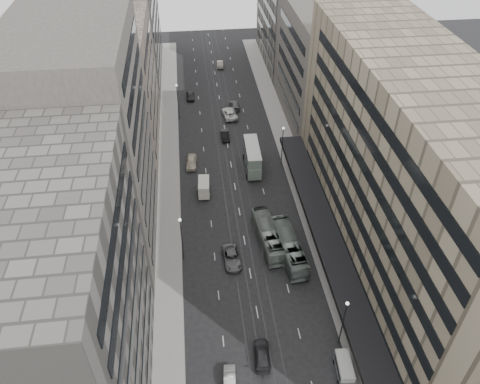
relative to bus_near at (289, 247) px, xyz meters
name	(u,v)px	position (x,y,z in m)	size (l,w,h in m)	color
ground	(258,318)	(-6.36, -11.09, -1.69)	(220.00, 220.00, 0.00)	black
sidewalk_right	(290,156)	(5.64, 26.41, -1.62)	(4.00, 125.00, 0.15)	gray
sidewalk_left	(169,164)	(-18.36, 26.41, -1.62)	(4.00, 125.00, 0.15)	gray
department_store	(412,183)	(15.10, -3.09, 13.25)	(19.20, 60.00, 30.00)	gray
building_right_mid	(325,67)	(15.14, 40.91, 10.31)	(15.00, 28.00, 24.00)	#45413B
building_right_far	(295,11)	(15.14, 70.91, 12.31)	(15.00, 32.00, 28.00)	#66615B
building_left_a	(56,314)	(-27.86, -19.09, 13.31)	(15.00, 28.00, 30.00)	#66615B
building_left_b	(89,146)	(-27.86, 7.91, 15.31)	(15.00, 26.00, 34.00)	#45413B
building_left_c	(113,88)	(-27.86, 34.91, 10.81)	(15.00, 28.00, 25.00)	gray
building_left_d	(124,21)	(-27.86, 67.91, 12.31)	(15.00, 38.00, 28.00)	#66615B
lamp_right_near	(344,318)	(3.34, -16.09, 3.51)	(0.44, 0.44, 8.32)	#262628
lamp_right_far	(283,141)	(3.34, 23.91, 3.51)	(0.44, 0.44, 8.32)	#262628
lamp_left_near	(181,235)	(-16.06, 0.91, 3.51)	(0.44, 0.44, 8.32)	#262628
lamp_left_far	(178,98)	(-16.06, 43.91, 3.51)	(0.44, 0.44, 8.32)	#262628
bus_near	(289,247)	(0.00, 0.00, 0.00)	(2.84, 12.15, 3.38)	slate
bus_far	(268,235)	(-2.79, 2.89, -0.07)	(2.72, 11.61, 3.23)	gray
double_decker	(252,157)	(-2.46, 23.17, 0.98)	(3.03, 9.14, 4.96)	slate
vw_microbus	(344,368)	(2.71, -20.24, -0.47)	(2.13, 4.18, 2.19)	#4F5356
panel_van	(204,187)	(-12.05, 16.50, -0.18)	(2.37, 4.47, 2.74)	silver
sedan_1	(230,381)	(-11.12, -20.00, -1.03)	(1.41, 4.04, 1.33)	beige
sedan_2	(232,258)	(-8.80, -0.34, -0.92)	(2.55, 5.54, 1.54)	#59595B
sedan_3	(262,355)	(-6.78, -17.04, -0.97)	(2.01, 4.95, 1.44)	#232326
sedan_4	(192,162)	(-13.97, 25.39, -0.84)	(2.02, 5.01, 1.71)	beige
sedan_5	(225,135)	(-6.61, 34.46, -0.96)	(1.56, 4.47, 1.47)	black
sedan_6	(229,113)	(-4.81, 43.44, -0.84)	(2.84, 6.16, 1.71)	white
sedan_7	(235,105)	(-3.21, 47.41, -0.98)	(1.99, 4.89, 1.42)	#515153
sedan_8	(190,96)	(-13.23, 53.14, -0.92)	(1.83, 4.55, 1.55)	black
sedan_9	(220,64)	(-4.65, 70.69, -0.94)	(1.60, 4.58, 1.51)	#A29686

